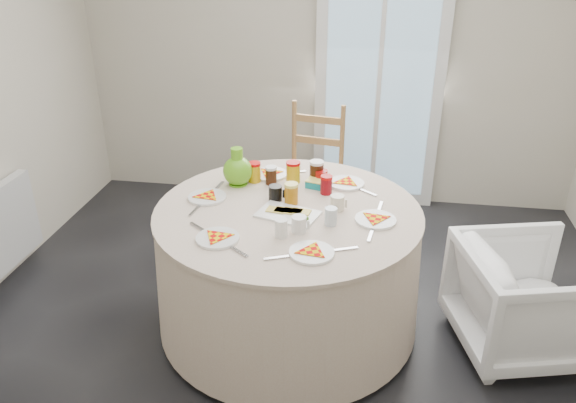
# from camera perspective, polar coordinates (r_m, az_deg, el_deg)

# --- Properties ---
(floor) EXTENTS (4.00, 4.00, 0.00)m
(floor) POSITION_cam_1_polar(r_m,az_deg,el_deg) (3.28, 0.34, -14.28)
(floor) COLOR black
(floor) RESTS_ON ground
(wall_back) EXTENTS (4.00, 0.02, 2.60)m
(wall_back) POSITION_cam_1_polar(r_m,az_deg,el_deg) (4.56, 4.29, 15.66)
(wall_back) COLOR #BCB5A3
(wall_back) RESTS_ON floor
(glass_door) EXTENTS (1.00, 0.08, 2.10)m
(glass_door) POSITION_cam_1_polar(r_m,az_deg,el_deg) (4.55, 9.27, 12.15)
(glass_door) COLOR silver
(glass_door) RESTS_ON floor
(table) EXTENTS (1.49, 1.49, 0.76)m
(table) POSITION_cam_1_polar(r_m,az_deg,el_deg) (3.22, 0.00, -6.80)
(table) COLOR beige
(table) RESTS_ON floor
(wooden_chair) EXTENTS (0.51, 0.49, 0.98)m
(wooden_chair) POSITION_cam_1_polar(r_m,az_deg,el_deg) (4.17, 2.27, 2.73)
(wooden_chair) COLOR #B26E4B
(wooden_chair) RESTS_ON floor
(armchair) EXTENTS (0.77, 0.80, 0.69)m
(armchair) POSITION_cam_1_polar(r_m,az_deg,el_deg) (3.29, 23.15, -8.08)
(armchair) COLOR white
(armchair) RESTS_ON floor
(place_settings) EXTENTS (1.52, 1.52, 0.02)m
(place_settings) POSITION_cam_1_polar(r_m,az_deg,el_deg) (3.02, 0.00, -0.51)
(place_settings) COLOR silver
(place_settings) RESTS_ON table
(jar_cluster) EXTENTS (0.56, 0.43, 0.15)m
(jar_cluster) POSITION_cam_1_polar(r_m,az_deg,el_deg) (3.26, -0.02, 2.54)
(jar_cluster) COLOR #A27D1D
(jar_cluster) RESTS_ON table
(butter_tub) EXTENTS (0.14, 0.12, 0.05)m
(butter_tub) POSITION_cam_1_polar(r_m,az_deg,el_deg) (3.28, 2.96, 1.96)
(butter_tub) COLOR #0F838E
(butter_tub) RESTS_ON table
(green_pitcher) EXTENTS (0.19, 0.19, 0.22)m
(green_pitcher) POSITION_cam_1_polar(r_m,az_deg,el_deg) (3.29, -5.17, 3.61)
(green_pitcher) COLOR #5AAA19
(green_pitcher) RESTS_ON table
(cheese_platter) EXTENTS (0.36, 0.28, 0.04)m
(cheese_platter) POSITION_cam_1_polar(r_m,az_deg,el_deg) (2.96, -0.02, -1.08)
(cheese_platter) COLOR silver
(cheese_platter) RESTS_ON table
(mugs_glasses) EXTENTS (0.64, 0.64, 0.10)m
(mugs_glasses) POSITION_cam_1_polar(r_m,az_deg,el_deg) (2.98, 1.70, -0.08)
(mugs_glasses) COLOR gray
(mugs_glasses) RESTS_ON table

